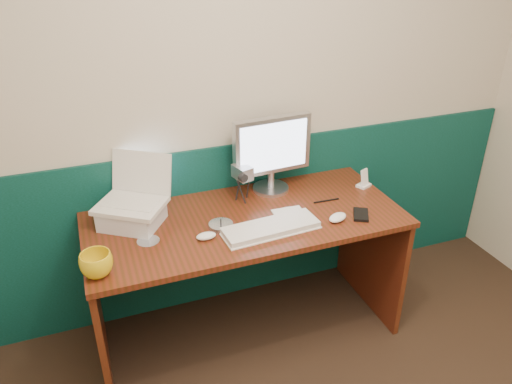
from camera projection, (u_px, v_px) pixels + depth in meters
name	position (u px, v px, depth m)	size (l,w,h in m)	color
back_wall	(243.00, 98.00, 2.63)	(3.50, 0.04, 2.50)	beige
wainscot	(245.00, 221.00, 2.97)	(3.48, 0.02, 1.00)	#072F23
desk	(246.00, 277.00, 2.70)	(1.60, 0.70, 0.75)	#3E1E0B
laptop_riser	(132.00, 216.00, 2.44)	(0.27, 0.23, 0.09)	silver
laptop	(128.00, 183.00, 2.36)	(0.31, 0.24, 0.26)	silver
monitor	(271.00, 154.00, 2.69)	(0.44, 0.12, 0.44)	#B9B9BE
keyboard	(271.00, 228.00, 2.40)	(0.47, 0.16, 0.03)	silver
mouse_right	(338.00, 217.00, 2.49)	(0.11, 0.06, 0.04)	white
mouse_left	(206.00, 236.00, 2.34)	(0.10, 0.06, 0.03)	white
mug	(97.00, 264.00, 2.08)	(0.14, 0.14, 0.11)	gold
camcorder	(242.00, 183.00, 2.63)	(0.09, 0.13, 0.21)	#A6A6AB
cd_spindle	(221.00, 226.00, 2.43)	(0.12, 0.12, 0.02)	silver
cd_loose_a	(148.00, 241.00, 2.33)	(0.11, 0.11, 0.00)	#B5BAC6
cd_loose_b	(292.00, 213.00, 2.56)	(0.13, 0.13, 0.00)	#AEB5BF
pen	(326.00, 201.00, 2.67)	(0.01, 0.01, 0.14)	black
papers	(289.00, 213.00, 2.56)	(0.16, 0.11, 0.00)	white
dock	(364.00, 185.00, 2.82)	(0.08, 0.06, 0.01)	white
music_player	(364.00, 177.00, 2.80)	(0.05, 0.01, 0.09)	white
pda	(361.00, 215.00, 2.53)	(0.07, 0.13, 0.01)	black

